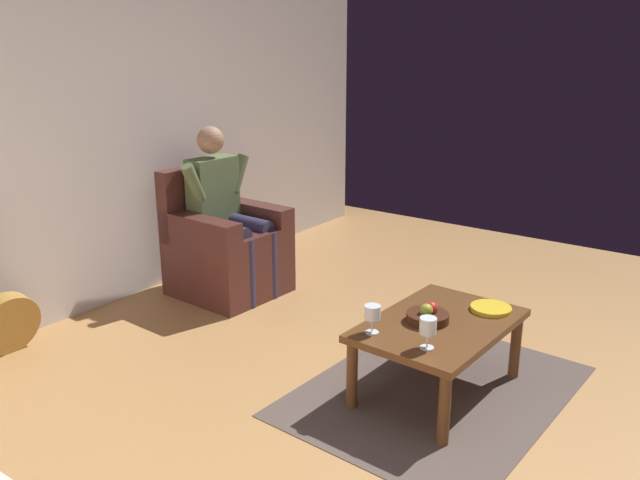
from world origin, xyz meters
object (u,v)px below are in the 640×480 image
(decorative_dish, at_px, (491,308))
(guitar, at_px, (6,319))
(armchair, at_px, (225,249))
(fruit_bowl, at_px, (428,316))
(wine_glass_near, at_px, (428,328))
(person_seated, at_px, (226,206))
(wine_glass_far, at_px, (372,314))
(coffee_table, at_px, (439,332))

(decorative_dish, bearing_deg, guitar, -60.21)
(armchair, distance_m, decorative_dish, 2.17)
(armchair, height_order, guitar, guitar)
(fruit_bowl, relative_size, decorative_dish, 1.01)
(guitar, height_order, wine_glass_near, guitar)
(decorative_dish, bearing_deg, person_seated, -92.81)
(person_seated, distance_m, wine_glass_far, 1.91)
(armchair, height_order, wine_glass_near, armchair)
(armchair, relative_size, wine_glass_far, 6.29)
(decorative_dish, bearing_deg, armchair, -92.81)
(guitar, bearing_deg, fruit_bowl, 115.50)
(guitar, distance_m, decorative_dish, 2.92)
(coffee_table, bearing_deg, guitar, -64.28)
(person_seated, height_order, coffee_table, person_seated)
(coffee_table, distance_m, fruit_bowl, 0.11)
(coffee_table, xyz_separation_m, decorative_dish, (-0.31, 0.16, 0.07))
(wine_glass_near, bearing_deg, fruit_bowl, -153.36)
(armchair, relative_size, decorative_dish, 4.22)
(person_seated, distance_m, guitar, 1.66)
(armchair, relative_size, coffee_table, 0.98)
(wine_glass_near, distance_m, wine_glass_far, 0.31)
(wine_glass_near, height_order, fruit_bowl, wine_glass_near)
(armchair, xyz_separation_m, decorative_dish, (0.11, 2.16, 0.09))
(coffee_table, xyz_separation_m, fruit_bowl, (0.04, -0.05, 0.09))
(armchair, xyz_separation_m, wine_glass_near, (0.74, 2.09, 0.19))
(decorative_dish, bearing_deg, wine_glass_near, -6.55)
(guitar, xyz_separation_m, wine_glass_far, (-0.81, 2.14, 0.30))
(wine_glass_far, bearing_deg, fruit_bowl, 150.46)
(person_seated, distance_m, decorative_dish, 2.15)
(guitar, relative_size, wine_glass_near, 6.09)
(wine_glass_far, relative_size, decorative_dish, 0.67)
(wine_glass_far, bearing_deg, wine_glass_near, 91.61)
(person_seated, relative_size, fruit_bowl, 5.51)
(person_seated, height_order, wine_glass_near, person_seated)
(coffee_table, relative_size, fruit_bowl, 4.24)
(guitar, height_order, fruit_bowl, guitar)
(person_seated, bearing_deg, fruit_bowl, 79.11)
(coffee_table, height_order, wine_glass_near, wine_glass_near)
(coffee_table, bearing_deg, wine_glass_near, 15.75)
(wine_glass_near, distance_m, decorative_dish, 0.64)
(wine_glass_far, bearing_deg, person_seated, -113.08)
(wine_glass_near, height_order, wine_glass_far, wine_glass_near)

